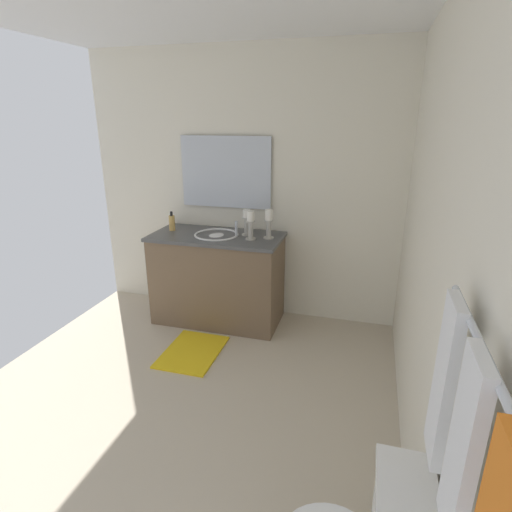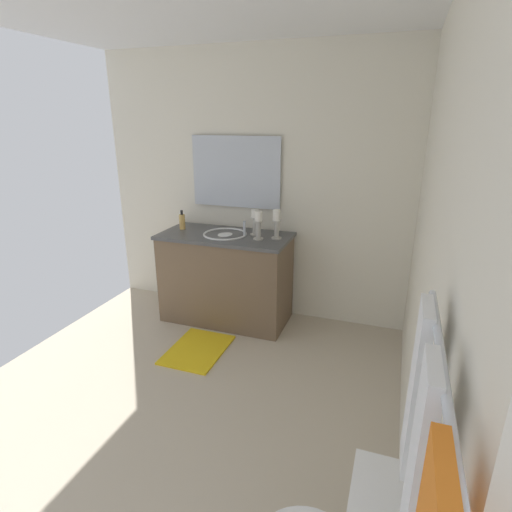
% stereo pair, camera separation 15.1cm
% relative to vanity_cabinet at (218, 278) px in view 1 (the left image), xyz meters
% --- Properties ---
extents(floor, '(3.08, 2.97, 0.02)m').
position_rel_vanity_cabinet_xyz_m(floor, '(1.22, 0.15, -0.43)').
color(floor, beige).
rests_on(floor, ground).
extents(wall_back, '(3.08, 0.04, 2.45)m').
position_rel_vanity_cabinet_xyz_m(wall_back, '(1.22, 1.63, 0.80)').
color(wall_back, silver).
rests_on(wall_back, ground).
extents(wall_left, '(0.04, 2.97, 2.45)m').
position_rel_vanity_cabinet_xyz_m(wall_left, '(-0.33, 0.15, 0.80)').
color(wall_left, silver).
rests_on(wall_left, ground).
extents(vanity_cabinet, '(0.58, 1.20, 0.84)m').
position_rel_vanity_cabinet_xyz_m(vanity_cabinet, '(0.00, 0.00, 0.00)').
color(vanity_cabinet, brown).
rests_on(vanity_cabinet, ground).
extents(sink_basin, '(0.40, 0.40, 0.24)m').
position_rel_vanity_cabinet_xyz_m(sink_basin, '(-0.00, 0.00, 0.38)').
color(sink_basin, white).
rests_on(sink_basin, vanity_cabinet).
extents(mirror, '(0.02, 0.86, 0.65)m').
position_rel_vanity_cabinet_xyz_m(mirror, '(-0.28, 0.00, 0.94)').
color(mirror, silver).
extents(candle_holder_tall, '(0.09, 0.09, 0.26)m').
position_rel_vanity_cabinet_xyz_m(candle_holder_tall, '(-0.03, 0.48, 0.55)').
color(candle_holder_tall, '#B7B2A5').
rests_on(candle_holder_tall, vanity_cabinet).
extents(candle_holder_short, '(0.09, 0.09, 0.25)m').
position_rel_vanity_cabinet_xyz_m(candle_holder_short, '(0.05, 0.34, 0.55)').
color(candle_holder_short, '#B7B2A5').
rests_on(candle_holder_short, vanity_cabinet).
extents(candle_holder_mid, '(0.09, 0.09, 0.24)m').
position_rel_vanity_cabinet_xyz_m(candle_holder_mid, '(-0.07, 0.26, 0.54)').
color(candle_holder_mid, '#B7B2A5').
rests_on(candle_holder_mid, vanity_cabinet).
extents(soap_bottle, '(0.06, 0.06, 0.18)m').
position_rel_vanity_cabinet_xyz_m(soap_bottle, '(-0.04, -0.46, 0.49)').
color(soap_bottle, '#E5B259').
rests_on(soap_bottle, vanity_cabinet).
extents(towel_bar, '(0.82, 0.02, 0.02)m').
position_rel_vanity_cabinet_xyz_m(towel_bar, '(2.50, 1.57, 0.95)').
color(towel_bar, silver).
extents(towel_near_vanity, '(0.16, 0.03, 0.50)m').
position_rel_vanity_cabinet_xyz_m(towel_near_vanity, '(2.23, 1.55, 0.72)').
color(towel_near_vanity, white).
rests_on(towel_near_vanity, towel_bar).
extents(towel_center, '(0.15, 0.03, 0.47)m').
position_rel_vanity_cabinet_xyz_m(towel_center, '(2.50, 1.55, 0.74)').
color(towel_center, white).
rests_on(towel_center, towel_bar).
extents(bath_mat, '(0.60, 0.44, 0.02)m').
position_rel_vanity_cabinet_xyz_m(bath_mat, '(0.62, 0.00, -0.41)').
color(bath_mat, yellow).
rests_on(bath_mat, ground).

